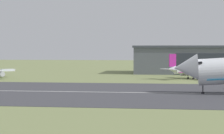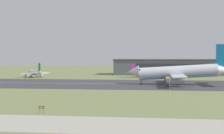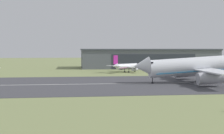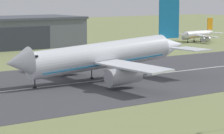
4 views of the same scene
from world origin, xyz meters
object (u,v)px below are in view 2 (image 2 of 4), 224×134
at_px(airplane_landing, 178,73).
at_px(airplane_parked_centre, 142,73).
at_px(windsock_pole, 167,80).
at_px(runway_sign, 41,108).
at_px(airplane_parked_east, 35,73).

xyz_separation_m(airplane_landing, airplane_parked_centre, (-18.69, 50.71, -2.90)).
distance_m(windsock_pole, runway_sign, 45.78).
height_order(airplane_landing, airplane_parked_east, airplane_landing).
bearing_deg(windsock_pole, runway_sign, -133.99).
bearing_deg(airplane_landing, airplane_parked_centre, 110.23).
height_order(airplane_parked_east, runway_sign, airplane_parked_east).
height_order(airplane_parked_centre, airplane_parked_east, airplane_parked_east).
distance_m(airplane_parked_centre, runway_sign, 135.28).
height_order(airplane_landing, runway_sign, airplane_landing).
relative_size(airplane_parked_east, runway_sign, 12.44).
xyz_separation_m(windsock_pole, runway_sign, (-31.63, -32.76, -4.71)).
relative_size(airplane_parked_centre, airplane_parked_east, 0.85).
xyz_separation_m(airplane_parked_centre, windsock_pole, (10.38, -100.82, 3.01)).
bearing_deg(airplane_parked_centre, windsock_pole, -84.12).
relative_size(airplane_parked_east, windsock_pole, 3.29).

